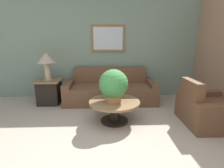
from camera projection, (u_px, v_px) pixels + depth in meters
The scene contains 7 objects.
wall_back at pixel (106, 49), 4.67m from camera, with size 6.91×0.09×2.60m.
couch_main at pixel (110, 91), 4.44m from camera, with size 2.25×0.89×0.84m.
armchair at pixel (207, 110), 3.21m from camera, with size 0.87×0.97×0.84m.
coffee_table at pixel (114, 107), 3.30m from camera, with size 0.95×0.95×0.42m.
side_table at pixel (49, 91), 4.28m from camera, with size 0.58×0.58×0.59m.
table_lamp at pixel (47, 60), 4.10m from camera, with size 0.44×0.44×0.65m.
potted_plant_on_table at pixel (113, 85), 3.17m from camera, with size 0.53×0.53×0.60m.
Camera 1 is at (-0.03, -1.77, 1.52)m, focal length 28.00 mm.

